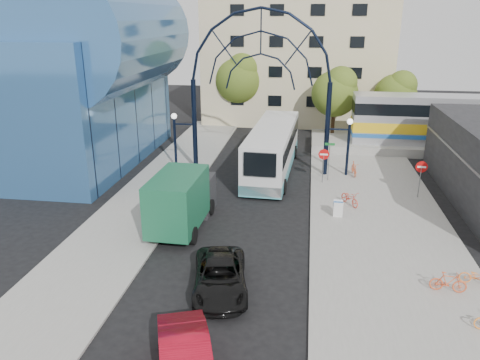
% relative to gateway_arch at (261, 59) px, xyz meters
% --- Properties ---
extents(ground, '(120.00, 120.00, 0.00)m').
position_rel_gateway_arch_xyz_m(ground, '(0.00, -14.00, -8.56)').
color(ground, black).
rests_on(ground, ground).
extents(sidewalk_east, '(8.00, 56.00, 0.12)m').
position_rel_gateway_arch_xyz_m(sidewalk_east, '(8.00, -10.00, -8.50)').
color(sidewalk_east, gray).
rests_on(sidewalk_east, ground).
extents(plaza_west, '(5.00, 50.00, 0.12)m').
position_rel_gateway_arch_xyz_m(plaza_west, '(-6.50, -8.00, -8.50)').
color(plaza_west, gray).
rests_on(plaza_west, ground).
extents(gateway_arch, '(13.64, 0.44, 12.10)m').
position_rel_gateway_arch_xyz_m(gateway_arch, '(0.00, 0.00, 0.00)').
color(gateway_arch, black).
rests_on(gateway_arch, ground).
extents(stop_sign, '(0.80, 0.07, 2.50)m').
position_rel_gateway_arch_xyz_m(stop_sign, '(4.80, -2.00, -6.56)').
color(stop_sign, slate).
rests_on(stop_sign, sidewalk_east).
extents(do_not_enter_sign, '(0.76, 0.07, 2.48)m').
position_rel_gateway_arch_xyz_m(do_not_enter_sign, '(11.00, -4.00, -6.58)').
color(do_not_enter_sign, slate).
rests_on(do_not_enter_sign, sidewalk_east).
extents(street_name_sign, '(0.70, 0.70, 2.80)m').
position_rel_gateway_arch_xyz_m(street_name_sign, '(5.20, -1.40, -6.43)').
color(street_name_sign, slate).
rests_on(street_name_sign, sidewalk_east).
extents(sandwich_board, '(0.55, 0.61, 0.99)m').
position_rel_gateway_arch_xyz_m(sandwich_board, '(5.60, -8.02, -7.81)').
color(sandwich_board, white).
rests_on(sandwich_board, sidewalk_east).
extents(transit_hall, '(16.50, 18.00, 14.50)m').
position_rel_gateway_arch_xyz_m(transit_hall, '(-15.30, 1.00, -1.86)').
color(transit_hall, '#305E94').
rests_on(transit_hall, ground).
extents(apartment_block, '(20.00, 12.10, 14.00)m').
position_rel_gateway_arch_xyz_m(apartment_block, '(2.00, 20.97, -1.55)').
color(apartment_block, '#C9BD8B').
rests_on(apartment_block, ground).
extents(tree_north_a, '(4.48, 4.48, 7.00)m').
position_rel_gateway_arch_xyz_m(tree_north_a, '(6.12, 11.93, -3.95)').
color(tree_north_a, '#382314').
rests_on(tree_north_a, ground).
extents(tree_north_b, '(5.12, 5.12, 8.00)m').
position_rel_gateway_arch_xyz_m(tree_north_b, '(-3.88, 15.93, -3.29)').
color(tree_north_b, '#382314').
rests_on(tree_north_b, ground).
extents(tree_north_c, '(4.16, 4.16, 6.50)m').
position_rel_gateway_arch_xyz_m(tree_north_c, '(12.12, 13.93, -4.28)').
color(tree_north_c, '#382314').
rests_on(tree_north_c, ground).
extents(city_bus, '(3.51, 13.02, 3.54)m').
position_rel_gateway_arch_xyz_m(city_bus, '(0.99, 0.37, -6.70)').
color(city_bus, silver).
rests_on(city_bus, ground).
extents(green_truck, '(2.74, 6.71, 3.35)m').
position_rel_gateway_arch_xyz_m(green_truck, '(-3.23, -10.39, -6.88)').
color(green_truck, black).
rests_on(green_truck, ground).
extents(black_suv, '(3.14, 5.27, 1.37)m').
position_rel_gateway_arch_xyz_m(black_suv, '(0.11, -16.67, -7.87)').
color(black_suv, black).
rests_on(black_suv, ground).
extents(bike_near_a, '(1.42, 1.81, 0.92)m').
position_rel_gateway_arch_xyz_m(bike_near_a, '(6.43, -6.00, -7.98)').
color(bike_near_a, '#E1412D').
rests_on(bike_near_a, sidewalk_east).
extents(bike_near_b, '(0.65, 1.72, 1.01)m').
position_rel_gateway_arch_xyz_m(bike_near_b, '(7.16, 0.00, -7.93)').
color(bike_near_b, '#E4592D').
rests_on(bike_near_b, sidewalk_east).
extents(bike_far_a, '(1.64, 0.92, 0.81)m').
position_rel_gateway_arch_xyz_m(bike_far_a, '(11.39, -14.74, -8.03)').
color(bike_far_a, orange).
rests_on(bike_far_a, sidewalk_east).
extents(bike_far_b, '(1.58, 0.59, 0.93)m').
position_rel_gateway_arch_xyz_m(bike_far_b, '(9.93, -15.49, -7.97)').
color(bike_far_b, '#D5522A').
rests_on(bike_far_b, sidewalk_east).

